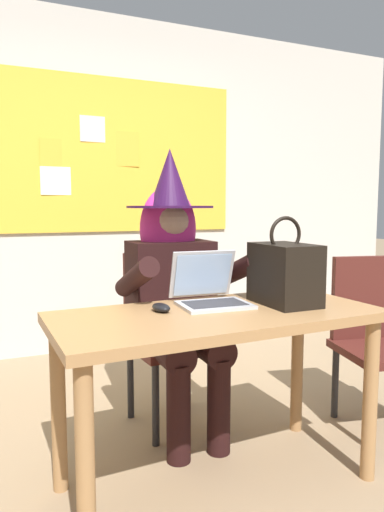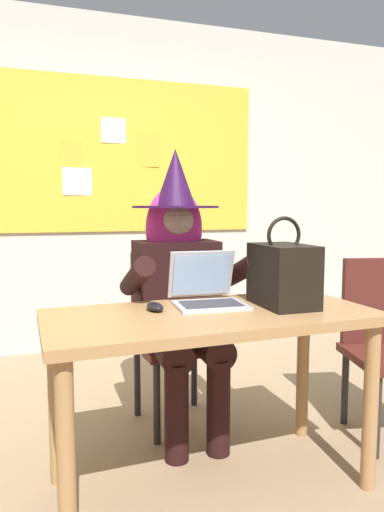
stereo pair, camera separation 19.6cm
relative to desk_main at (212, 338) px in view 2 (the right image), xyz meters
The scene contains 8 objects.
ground_plane 0.63m from the desk_main, 163.14° to the right, with size 24.00×24.00×0.00m, color #937A5B.
wall_back_bulletin 2.20m from the desk_main, 93.13° to the left, with size 5.97×2.27×2.63m.
desk_main is the anchor object (origin of this frame).
chair_at_desk 0.67m from the desk_main, 88.63° to the left, with size 0.45×0.45×0.90m.
person_costumed 0.57m from the desk_main, 87.70° to the left, with size 0.60×0.69×1.44m.
laptop 0.22m from the desk_main, 77.86° to the left, with size 0.31×0.31×0.23m.
computer_mouse 0.26m from the desk_main, 157.67° to the left, with size 0.06×0.10×0.03m, color black.
handbag 0.41m from the desk_main, ahead, with size 0.20×0.30×0.38m.
Camera 2 is at (-0.52, -1.66, 1.15)m, focal length 32.56 mm.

